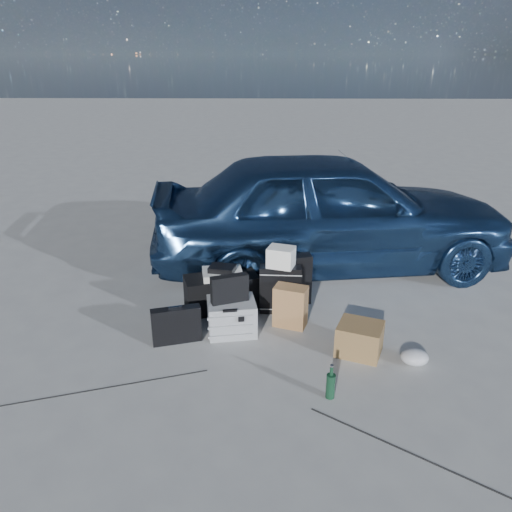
{
  "coord_description": "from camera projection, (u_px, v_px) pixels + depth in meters",
  "views": [
    {
      "loc": [
        -0.14,
        -4.02,
        2.66
      ],
      "look_at": [
        -0.24,
        0.85,
        0.69
      ],
      "focal_mm": 35.0,
      "sensor_mm": 36.0,
      "label": 1
    }
  ],
  "objects": [
    {
      "name": "white_carton",
      "position": [
        281.0,
        257.0,
        5.34
      ],
      "size": [
        0.33,
        0.29,
        0.22
      ],
      "primitive_type": "cube",
      "rotation": [
        0.0,
        0.0,
        -0.31
      ],
      "color": "white",
      "rests_on": "suitcase_right"
    },
    {
      "name": "flat_box_black",
      "position": [
        222.0,
        269.0,
        5.41
      ],
      "size": [
        0.31,
        0.25,
        0.06
      ],
      "primitive_type": "cube",
      "rotation": [
        0.0,
        0.0,
        -0.21
      ],
      "color": "black",
      "rests_on": "flat_box_white"
    },
    {
      "name": "kraft_bag",
      "position": [
        290.0,
        306.0,
        5.2
      ],
      "size": [
        0.38,
        0.3,
        0.45
      ],
      "primitive_type": "cube",
      "rotation": [
        0.0,
        0.0,
        -0.33
      ],
      "color": "#AC6F4B",
      "rests_on": "ground"
    },
    {
      "name": "flat_box_white",
      "position": [
        222.0,
        274.0,
        5.46
      ],
      "size": [
        0.48,
        0.39,
        0.07
      ],
      "primitive_type": "cube",
      "rotation": [
        0.0,
        0.0,
        0.17
      ],
      "color": "white",
      "rests_on": "duffel_bag"
    },
    {
      "name": "duffel_bag",
      "position": [
        222.0,
        293.0,
        5.56
      ],
      "size": [
        0.87,
        0.57,
        0.4
      ],
      "primitive_type": "cube",
      "rotation": [
        0.0,
        0.0,
        0.31
      ],
      "color": "black",
      "rests_on": "ground"
    },
    {
      "name": "green_bottle",
      "position": [
        331.0,
        382.0,
        4.12
      ],
      "size": [
        0.09,
        0.09,
        0.3
      ],
      "primitive_type": "cylinder",
      "rotation": [
        0.0,
        0.0,
        0.12
      ],
      "color": "#11331F",
      "rests_on": "ground"
    },
    {
      "name": "ground",
      "position": [
        279.0,
        357.0,
        4.73
      ],
      "size": [
        60.0,
        60.0,
        0.0
      ],
      "primitive_type": "plane",
      "color": "#A3A49F",
      "rests_on": "ground"
    },
    {
      "name": "suitcase_right",
      "position": [
        280.0,
        289.0,
        5.47
      ],
      "size": [
        0.46,
        0.18,
        0.54
      ],
      "primitive_type": "cube",
      "rotation": [
        0.0,
        0.0,
        -0.04
      ],
      "color": "black",
      "rests_on": "ground"
    },
    {
      "name": "briefcase",
      "position": [
        176.0,
        325.0,
        4.91
      ],
      "size": [
        0.49,
        0.24,
        0.38
      ],
      "primitive_type": "cube",
      "rotation": [
        0.0,
        0.0,
        0.29
      ],
      "color": "black",
      "rests_on": "ground"
    },
    {
      "name": "plastic_bag",
      "position": [
        415.0,
        357.0,
        4.6
      ],
      "size": [
        0.26,
        0.23,
        0.14
      ],
      "primitive_type": "ellipsoid",
      "rotation": [
        0.0,
        0.0,
        -0.04
      ],
      "color": "#B8BAC0",
      "rests_on": "ground"
    },
    {
      "name": "car",
      "position": [
        330.0,
        210.0,
        6.48
      ],
      "size": [
        4.8,
        2.46,
        1.56
      ],
      "primitive_type": "imported",
      "rotation": [
        0.0,
        0.0,
        1.71
      ],
      "color": "#2A4D7E",
      "rests_on": "ground"
    },
    {
      "name": "pelican_case",
      "position": [
        232.0,
        317.0,
        5.1
      ],
      "size": [
        0.54,
        0.47,
        0.35
      ],
      "primitive_type": "cube",
      "rotation": [
        0.0,
        0.0,
        0.17
      ],
      "color": "#A5A7AA",
      "rests_on": "ground"
    },
    {
      "name": "cardboard_box",
      "position": [
        360.0,
        339.0,
        4.74
      ],
      "size": [
        0.51,
        0.48,
        0.3
      ],
      "primitive_type": "cube",
      "rotation": [
        0.0,
        0.0,
        -0.37
      ],
      "color": "olive",
      "rests_on": "ground"
    },
    {
      "name": "laptop_bag",
      "position": [
        230.0,
        289.0,
        4.98
      ],
      "size": [
        0.39,
        0.23,
        0.28
      ],
      "primitive_type": "cube",
      "rotation": [
        0.0,
        0.0,
        0.37
      ],
      "color": "black",
      "rests_on": "pelican_case"
    },
    {
      "name": "suitcase_left",
      "position": [
        291.0,
        280.0,
        5.65
      ],
      "size": [
        0.48,
        0.26,
        0.59
      ],
      "primitive_type": "cube",
      "rotation": [
        0.0,
        0.0,
        0.23
      ],
      "color": "black",
      "rests_on": "ground"
    }
  ]
}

